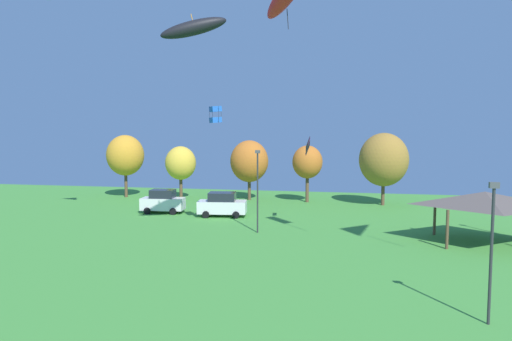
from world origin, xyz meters
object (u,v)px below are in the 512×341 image
(treeline_tree_2, at_px, (249,161))
(parked_car_leftmost, at_px, (163,201))
(kite_flying_1, at_px, (215,114))
(kite_flying_6, at_px, (69,5))
(treeline_tree_1, at_px, (181,163))
(park_pavilion, at_px, (485,199))
(kite_flying_5, at_px, (194,28))
(treeline_tree_0, at_px, (125,155))
(light_post_1, at_px, (258,186))
(treeline_tree_3, at_px, (307,162))
(parked_car_second_from_left, at_px, (222,204))
(kite_flying_2, at_px, (308,146))
(treeline_tree_4, at_px, (384,160))
(light_post_0, at_px, (492,244))

(treeline_tree_2, bearing_deg, parked_car_leftmost, -122.77)
(kite_flying_1, distance_m, kite_flying_6, 14.51)
(treeline_tree_1, distance_m, treeline_tree_2, 7.87)
(park_pavilion, bearing_deg, kite_flying_5, -164.32)
(park_pavilion, bearing_deg, parked_car_leftmost, 165.16)
(treeline_tree_0, bearing_deg, light_post_1, -40.14)
(kite_flying_6, relative_size, light_post_1, 0.30)
(park_pavilion, xyz_separation_m, treeline_tree_3, (-13.48, 16.43, 1.31))
(parked_car_second_from_left, bearing_deg, park_pavilion, -24.28)
(kite_flying_2, bearing_deg, kite_flying_1, -155.25)
(treeline_tree_3, distance_m, treeline_tree_4, 8.03)
(kite_flying_5, height_order, treeline_tree_2, kite_flying_5)
(parked_car_leftmost, height_order, parked_car_second_from_left, parked_car_leftmost)
(kite_flying_2, bearing_deg, parked_car_second_from_left, 156.47)
(treeline_tree_2, distance_m, treeline_tree_3, 6.60)
(kite_flying_1, relative_size, treeline_tree_1, 0.21)
(parked_car_second_from_left, xyz_separation_m, treeline_tree_3, (6.91, 10.09, 3.29))
(treeline_tree_1, bearing_deg, parked_car_second_from_left, -51.85)
(light_post_1, relative_size, treeline_tree_0, 0.86)
(kite_flying_2, bearing_deg, treeline_tree_3, 94.61)
(treeline_tree_3, bearing_deg, treeline_tree_2, 176.33)
(park_pavilion, height_order, treeline_tree_0, treeline_tree_0)
(kite_flying_5, bearing_deg, treeline_tree_3, 75.76)
(treeline_tree_1, bearing_deg, park_pavilion, -29.64)
(light_post_1, distance_m, treeline_tree_1, 19.59)
(park_pavilion, xyz_separation_m, light_post_1, (-15.97, 0.31, 0.48))
(kite_flying_1, relative_size, light_post_0, 0.22)
(treeline_tree_3, relative_size, treeline_tree_4, 0.82)
(treeline_tree_3, bearing_deg, light_post_0, -72.51)
(park_pavilion, bearing_deg, treeline_tree_2, 139.98)
(treeline_tree_2, bearing_deg, treeline_tree_0, -177.64)
(kite_flying_6, distance_m, light_post_0, 33.58)
(kite_flying_2, distance_m, treeline_tree_0, 26.20)
(kite_flying_1, distance_m, treeline_tree_3, 18.16)
(treeline_tree_3, bearing_deg, park_pavilion, -50.62)
(treeline_tree_0, height_order, treeline_tree_2, treeline_tree_0)
(kite_flying_1, bearing_deg, treeline_tree_1, 118.64)
(treeline_tree_2, bearing_deg, kite_flying_1, -86.70)
(light_post_0, relative_size, treeline_tree_3, 0.92)
(park_pavilion, height_order, light_post_0, light_post_0)
(kite_flying_6, bearing_deg, kite_flying_5, -22.66)
(treeline_tree_1, relative_size, treeline_tree_4, 0.80)
(parked_car_second_from_left, bearing_deg, light_post_0, -58.26)
(kite_flying_5, xyz_separation_m, treeline_tree_1, (-8.86, 21.19, -10.08))
(treeline_tree_2, relative_size, treeline_tree_4, 0.89)
(park_pavilion, distance_m, treeline_tree_1, 32.09)
(light_post_0, bearing_deg, kite_flying_6, 152.72)
(treeline_tree_4, bearing_deg, treeline_tree_0, 179.06)
(parked_car_second_from_left, relative_size, treeline_tree_0, 0.62)
(treeline_tree_1, bearing_deg, treeline_tree_4, -0.27)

